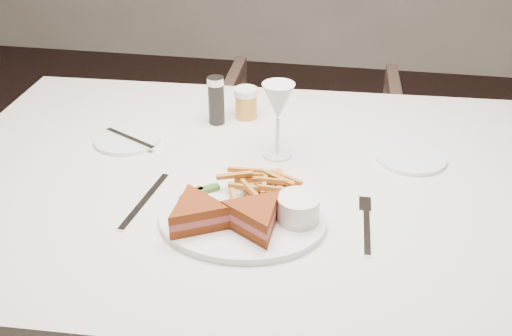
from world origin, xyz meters
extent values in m
cube|color=silver|center=(0.27, -0.13, 0.38)|extent=(1.47, 1.02, 0.75)
imported|color=#4A352D|center=(0.31, 0.72, 0.33)|extent=(0.67, 0.63, 0.67)
ellipsoid|color=white|center=(0.26, -0.30, 0.76)|extent=(0.33, 0.26, 0.01)
cube|color=silver|center=(0.05, -0.27, 0.75)|extent=(0.04, 0.21, 0.00)
cylinder|color=white|center=(-0.07, -0.03, 0.76)|extent=(0.16, 0.16, 0.01)
cylinder|color=white|center=(0.59, 0.00, 0.76)|extent=(0.16, 0.16, 0.01)
cylinder|color=black|center=(0.12, 0.10, 0.81)|extent=(0.04, 0.04, 0.12)
cylinder|color=orange|center=(0.18, 0.15, 0.79)|extent=(0.06, 0.06, 0.08)
cube|color=#396423|center=(0.17, -0.23, 0.77)|extent=(0.05, 0.05, 0.01)
cube|color=#396423|center=(0.15, -0.25, 0.77)|extent=(0.04, 0.05, 0.01)
cylinder|color=white|center=(0.37, -0.29, 0.79)|extent=(0.08, 0.08, 0.05)
camera|label=1|loc=(0.44, -1.16, 1.41)|focal=40.00mm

